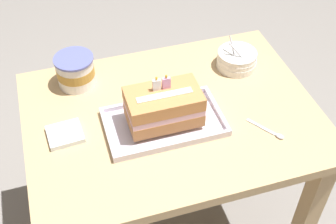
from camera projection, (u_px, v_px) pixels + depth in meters
name	position (u px, v px, depth m)	size (l,w,h in m)	color
dining_table	(172.00, 138.00, 1.55)	(0.95, 0.71, 0.71)	tan
foil_tray	(164.00, 123.00, 1.42)	(0.37, 0.22, 0.02)	silver
birthday_cake	(164.00, 106.00, 1.37)	(0.23, 0.13, 0.16)	#C6834B
bowl_stack	(237.00, 59.00, 1.62)	(0.14, 0.14, 0.12)	white
ice_cream_tub	(75.00, 71.00, 1.53)	(0.13, 0.13, 0.11)	white
serving_spoon_near_tray	(272.00, 132.00, 1.39)	(0.08, 0.12, 0.01)	silver
napkin_pile	(65.00, 135.00, 1.38)	(0.11, 0.11, 0.02)	white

